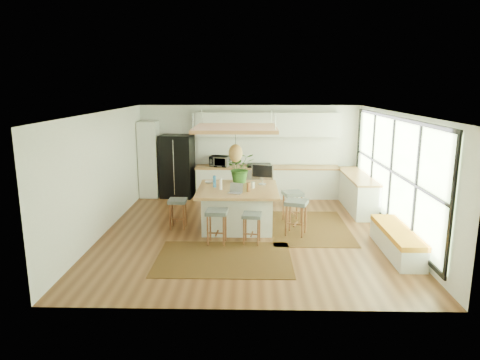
{
  "coord_description": "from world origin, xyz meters",
  "views": [
    {
      "loc": [
        0.03,
        -9.35,
        3.26
      ],
      "look_at": [
        -0.2,
        0.5,
        1.1
      ],
      "focal_mm": 32.25,
      "sensor_mm": 36.0,
      "label": 1
    }
  ],
  "objects_px": {
    "stool_near_left": "(217,227)",
    "monitor": "(262,174)",
    "stool_near_right": "(252,227)",
    "fridge": "(177,166)",
    "laptop": "(235,188)",
    "island": "(238,207)",
    "microwave": "(220,160)",
    "stool_right_back": "(292,208)",
    "island_plant": "(241,171)",
    "stool_left_side": "(178,213)",
    "stool_right_front": "(296,219)"
  },
  "relations": [
    {
      "from": "stool_right_front",
      "to": "monitor",
      "type": "height_order",
      "value": "monitor"
    },
    {
      "from": "stool_right_back",
      "to": "island_plant",
      "type": "relative_size",
      "value": 1.04
    },
    {
      "from": "stool_right_back",
      "to": "stool_left_side",
      "type": "distance_m",
      "value": 2.76
    },
    {
      "from": "fridge",
      "to": "laptop",
      "type": "distance_m",
      "value": 3.74
    },
    {
      "from": "stool_right_front",
      "to": "stool_near_left",
      "type": "bearing_deg",
      "value": -160.98
    },
    {
      "from": "stool_near_left",
      "to": "stool_right_front",
      "type": "height_order",
      "value": "stool_right_front"
    },
    {
      "from": "island_plant",
      "to": "stool_right_back",
      "type": "bearing_deg",
      "value": -10.78
    },
    {
      "from": "stool_right_front",
      "to": "fridge",
      "type": "bearing_deg",
      "value": 133.74
    },
    {
      "from": "island",
      "to": "monitor",
      "type": "bearing_deg",
      "value": 34.91
    },
    {
      "from": "stool_left_side",
      "to": "microwave",
      "type": "distance_m",
      "value": 3.12
    },
    {
      "from": "laptop",
      "to": "island",
      "type": "bearing_deg",
      "value": 101.2
    },
    {
      "from": "island",
      "to": "stool_near_right",
      "type": "distance_m",
      "value": 1.17
    },
    {
      "from": "stool_near_left",
      "to": "monitor",
      "type": "distance_m",
      "value": 2.01
    },
    {
      "from": "microwave",
      "to": "island_plant",
      "type": "bearing_deg",
      "value": -59.53
    },
    {
      "from": "fridge",
      "to": "island",
      "type": "relative_size",
      "value": 1.0
    },
    {
      "from": "stool_right_back",
      "to": "monitor",
      "type": "xyz_separation_m",
      "value": [
        -0.74,
        0.03,
        0.83
      ]
    },
    {
      "from": "stool_near_right",
      "to": "stool_left_side",
      "type": "distance_m",
      "value": 1.98
    },
    {
      "from": "stool_right_back",
      "to": "island_plant",
      "type": "distance_m",
      "value": 1.55
    },
    {
      "from": "fridge",
      "to": "stool_left_side",
      "type": "bearing_deg",
      "value": -74.66
    },
    {
      "from": "stool_right_front",
      "to": "stool_left_side",
      "type": "xyz_separation_m",
      "value": [
        -2.7,
        0.41,
        0.0
      ]
    },
    {
      "from": "island",
      "to": "microwave",
      "type": "bearing_deg",
      "value": 102.39
    },
    {
      "from": "fridge",
      "to": "microwave",
      "type": "relative_size",
      "value": 3.32
    },
    {
      "from": "island",
      "to": "stool_near_left",
      "type": "xyz_separation_m",
      "value": [
        -0.41,
        -1.14,
        -0.11
      ]
    },
    {
      "from": "island",
      "to": "monitor",
      "type": "height_order",
      "value": "monitor"
    },
    {
      "from": "stool_near_left",
      "to": "stool_right_back",
      "type": "xyz_separation_m",
      "value": [
        1.72,
        1.52,
        0.0
      ]
    },
    {
      "from": "laptop",
      "to": "microwave",
      "type": "bearing_deg",
      "value": 116.9
    },
    {
      "from": "microwave",
      "to": "stool_near_right",
      "type": "bearing_deg",
      "value": -63.0
    },
    {
      "from": "stool_near_right",
      "to": "island_plant",
      "type": "distance_m",
      "value": 1.95
    },
    {
      "from": "stool_left_side",
      "to": "laptop",
      "type": "distance_m",
      "value": 1.55
    },
    {
      "from": "stool_left_side",
      "to": "laptop",
      "type": "relative_size",
      "value": 2.12
    },
    {
      "from": "stool_near_right",
      "to": "monitor",
      "type": "xyz_separation_m",
      "value": [
        0.25,
        1.52,
        0.83
      ]
    },
    {
      "from": "microwave",
      "to": "stool_near_left",
      "type": "bearing_deg",
      "value": -73.56
    },
    {
      "from": "fridge",
      "to": "island",
      "type": "bearing_deg",
      "value": -49.97
    },
    {
      "from": "fridge",
      "to": "stool_right_back",
      "type": "height_order",
      "value": "fridge"
    },
    {
      "from": "microwave",
      "to": "island_plant",
      "type": "height_order",
      "value": "island_plant"
    },
    {
      "from": "island",
      "to": "stool_right_front",
      "type": "xyz_separation_m",
      "value": [
        1.31,
        -0.55,
        -0.11
      ]
    },
    {
      "from": "stool_left_side",
      "to": "island_plant",
      "type": "distance_m",
      "value": 1.85
    },
    {
      "from": "stool_right_front",
      "to": "stool_left_side",
      "type": "relative_size",
      "value": 1.14
    },
    {
      "from": "stool_near_left",
      "to": "stool_right_front",
      "type": "bearing_deg",
      "value": 19.02
    },
    {
      "from": "fridge",
      "to": "island_plant",
      "type": "height_order",
      "value": "fridge"
    },
    {
      "from": "fridge",
      "to": "stool_near_left",
      "type": "xyz_separation_m",
      "value": [
        1.47,
        -3.92,
        -0.57
      ]
    },
    {
      "from": "fridge",
      "to": "stool_near_right",
      "type": "distance_m",
      "value": 4.51
    },
    {
      "from": "stool_near_right",
      "to": "laptop",
      "type": "xyz_separation_m",
      "value": [
        -0.38,
        0.63,
        0.7
      ]
    },
    {
      "from": "stool_near_left",
      "to": "monitor",
      "type": "xyz_separation_m",
      "value": [
        0.99,
        1.54,
        0.83
      ]
    },
    {
      "from": "stool_near_left",
      "to": "laptop",
      "type": "height_order",
      "value": "laptop"
    },
    {
      "from": "stool_near_right",
      "to": "microwave",
      "type": "bearing_deg",
      "value": 103.5
    },
    {
      "from": "stool_near_right",
      "to": "microwave",
      "type": "distance_m",
      "value": 4.08
    },
    {
      "from": "fridge",
      "to": "laptop",
      "type": "height_order",
      "value": "fridge"
    },
    {
      "from": "stool_near_right",
      "to": "monitor",
      "type": "distance_m",
      "value": 1.75
    },
    {
      "from": "stool_near_right",
      "to": "island_plant",
      "type": "xyz_separation_m",
      "value": [
        -0.27,
        1.73,
        0.86
      ]
    }
  ]
}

